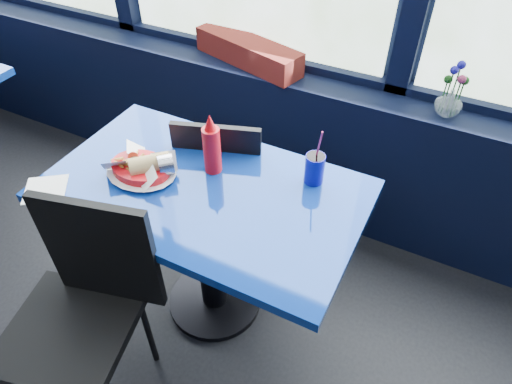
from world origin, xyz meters
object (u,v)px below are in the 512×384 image
Objects in this scene: ketchup_bottle at (212,147)px; soda_cup at (315,168)px; near_table at (207,221)px; planter_box at (248,51)px; food_basket at (142,167)px; chair_near_front at (83,303)px; chair_near_back at (238,183)px; flower_vase at (450,99)px.

soda_cup is at bearing 17.28° from ketchup_bottle.
near_table is 0.96m from planter_box.
planter_box is 0.81m from ketchup_bottle.
ketchup_bottle is (0.23, 0.15, 0.08)m from food_basket.
chair_near_front is at bearing -110.56° from near_table.
food_basket is at bearing -156.39° from soda_cup.
flower_vase is at bearing -164.75° from chair_near_back.
ketchup_bottle reaches higher than chair_near_front.
chair_near_front is 1.67m from flower_vase.
near_table is 1.28× the size of chair_near_front.
flower_vase is (0.99, -0.03, 0.01)m from planter_box.
food_basket is (0.02, -0.92, -0.08)m from planter_box.
flower_vase is 1.32m from food_basket.
near_table is at bearing -130.67° from flower_vase.
planter_box reaches higher than chair_near_back.
planter_box is at bearing 107.05° from near_table.
near_table is 4.73× the size of ketchup_bottle.
flower_vase reaches higher than chair_near_front.
food_basket is at bearing -72.82° from planter_box.
food_basket reaches higher than near_table.
soda_cup is (0.55, 0.74, 0.27)m from chair_near_front.
chair_near_back is at bearing -146.09° from flower_vase.
near_table is at bearing -56.97° from planter_box.
chair_near_back reaches higher than near_table.
flower_vase reaches higher than food_basket.
near_table is at bearing 78.32° from chair_near_back.
ketchup_bottle is at bearing -135.29° from flower_vase.
chair_near_back is at bearing 65.82° from chair_near_front.
planter_box is (-0.08, 1.39, 0.32)m from chair_near_front.
chair_near_back is 0.43m from ketchup_bottle.
chair_near_back is 0.99m from flower_vase.
chair_near_front is (-0.19, -0.51, -0.03)m from near_table.
chair_near_back is 3.43× the size of soda_cup.
near_table is at bearing 55.52° from chair_near_front.
ketchup_bottle reaches higher than chair_near_back.
chair_near_front is at bearing -70.90° from planter_box.
flower_vase is at bearing 59.22° from soda_cup.
food_basket is 1.21× the size of ketchup_bottle.
soda_cup is at bearing 39.47° from chair_near_front.
chair_near_back is at bearing -51.38° from planter_box.
planter_box is 0.92m from food_basket.
ketchup_bottle is (0.17, 0.62, 0.32)m from chair_near_front.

